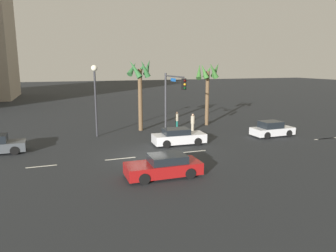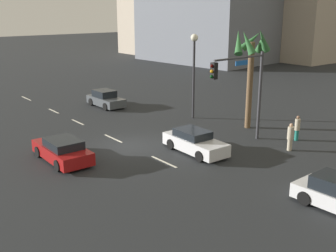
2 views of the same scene
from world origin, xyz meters
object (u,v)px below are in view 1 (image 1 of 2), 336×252
Objects in this scene: car_2 at (164,166)px; car_3 at (179,137)px; palm_tree_0 at (140,78)px; palm_tree_1 at (208,78)px; car_1 at (272,129)px; traffic_signal at (172,94)px; streetlamp at (95,87)px; pedestrian_0 at (193,122)px; pedestrian_1 at (177,119)px.

car_3 is (3.57, 6.83, 0.01)m from car_2.
palm_tree_1 is at bearing 3.31° from palm_tree_0.
car_1 is 0.58× the size of palm_tree_1.
streetlamp is at bearing 164.68° from traffic_signal.
palm_tree_0 reaches higher than pedestrian_0.
car_3 is 2.64× the size of pedestrian_1.
streetlamp is at bearing 138.92° from car_3.
car_3 is at bearing -179.95° from car_1.
car_2 is (-12.86, -6.84, -0.02)m from car_1.
traffic_signal is at bearing -118.08° from pedestrian_1.
streetlamp is at bearing 161.06° from car_1.
palm_tree_0 reaches higher than car_3.
car_2 is 13.50m from pedestrian_0.
streetlamp reaches higher than car_2.
pedestrian_1 is at bearing 10.11° from streetlamp.
palm_tree_0 is at bearing 81.35° from car_2.
pedestrian_1 reaches higher than car_1.
pedestrian_1 is (-0.93, 2.03, -0.02)m from pedestrian_0.
palm_tree_1 is (9.59, 13.78, 4.49)m from car_2.
car_3 is at bearing -100.68° from traffic_signal.
pedestrian_0 is (-5.92, 4.74, 0.25)m from car_1.
pedestrian_0 reaches higher than car_2.
streetlamp is 3.79× the size of pedestrian_0.
palm_tree_0 reaches higher than streetlamp.
car_2 is 2.68× the size of pedestrian_1.
car_1 is at bearing 28.02° from car_2.
pedestrian_1 reaches higher than car_2.
palm_tree_1 reaches higher than car_1.
streetlamp is 3.90× the size of pedestrian_1.
traffic_signal is 6.97m from streetlamp.
streetlamp is (-6.05, 5.27, 3.89)m from car_3.
palm_tree_0 is (-10.83, 6.50, 4.60)m from car_1.
car_3 is 10.23m from palm_tree_1.
car_1 is 9.85m from traffic_signal.
palm_tree_1 is (-3.26, 6.94, 4.47)m from car_1.
palm_tree_1 reaches higher than pedestrian_0.
pedestrian_0 is at bearing 25.83° from traffic_signal.
pedestrian_0 reaches higher than car_3.
streetlamp is 4.73m from palm_tree_0.
pedestrian_0 is (2.72, 1.31, -3.02)m from traffic_signal.
car_1 is 8.87m from palm_tree_1.
car_3 is 8.12m from palm_tree_0.
pedestrian_1 reaches higher than car_3.
palm_tree_0 reaches higher than car_2.
car_1 is 2.38× the size of pedestrian_1.
palm_tree_1 reaches higher than pedestrian_1.
pedestrian_1 is (8.48, 1.51, -3.65)m from streetlamp.
car_2 is 0.63× the size of palm_tree_0.
palm_tree_0 is at bearing 125.45° from traffic_signal.
car_3 is at bearing -41.08° from streetlamp.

